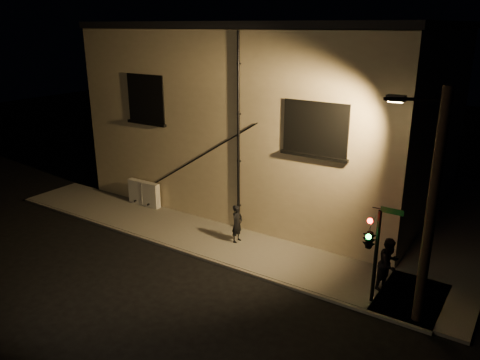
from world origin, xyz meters
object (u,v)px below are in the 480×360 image
Objects in this scene: utility_cabinet at (144,193)px; pedestrian_b at (389,264)px; streetlamp_pole at (429,205)px; traffic_signal at (370,238)px; pedestrian_a at (237,224)px.

pedestrian_b reaches higher than utility_cabinet.
utility_cabinet is 1.01× the size of pedestrian_b.
streetlamp_pole is at bearing -9.64° from utility_cabinet.
streetlamp_pole is (13.62, -2.31, 3.08)m from utility_cabinet.
streetlamp_pole is (1.59, -0.05, 1.47)m from traffic_signal.
pedestrian_a is at bearing -8.34° from utility_cabinet.
streetlamp_pole reaches higher than traffic_signal.
traffic_signal is at bearing -178.51° from pedestrian_b.
pedestrian_b reaches higher than pedestrian_a.
pedestrian_a is at bearing 169.31° from streetlamp_pole.
pedestrian_b is at bearing 135.49° from streetlamp_pole.
utility_cabinet is 12.46m from pedestrian_b.
pedestrian_b is at bearing -5.17° from utility_cabinet.
pedestrian_a is 6.21m from traffic_signal.
streetlamp_pole is at bearing -114.63° from pedestrian_b.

